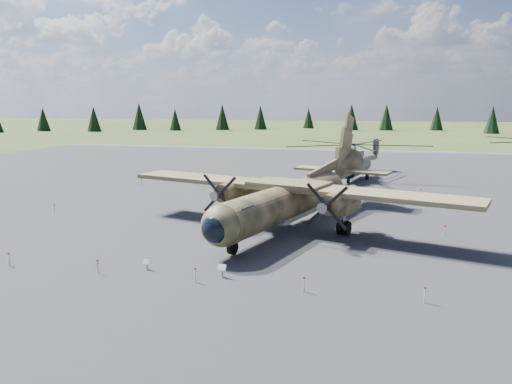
# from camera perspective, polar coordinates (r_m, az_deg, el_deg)

# --- Properties ---
(ground) EXTENTS (500.00, 500.00, 0.00)m
(ground) POSITION_cam_1_polar(r_m,az_deg,el_deg) (40.96, -2.87, -3.65)
(ground) COLOR #505726
(ground) RESTS_ON ground
(apron) EXTENTS (120.00, 120.00, 0.04)m
(apron) POSITION_cam_1_polar(r_m,az_deg,el_deg) (50.40, 0.39, -1.03)
(apron) COLOR #5D5E62
(apron) RESTS_ON ground
(transport_plane) EXTENTS (28.10, 25.08, 9.38)m
(transport_plane) POSITION_cam_1_polar(r_m,az_deg,el_deg) (39.72, 4.42, -0.13)
(transport_plane) COLOR #32371E
(transport_plane) RESTS_ON ground
(helicopter_near) EXTENTS (22.11, 23.41, 4.74)m
(helicopter_near) POSITION_cam_1_polar(r_m,az_deg,el_deg) (64.79, 11.31, 4.27)
(helicopter_near) COLOR slate
(helicopter_near) RESTS_ON ground
(info_placard_left) EXTENTS (0.45, 0.25, 0.66)m
(info_placard_left) POSITION_cam_1_polar(r_m,az_deg,el_deg) (30.50, -12.39, -7.88)
(info_placard_left) COLOR gray
(info_placard_left) RESTS_ON ground
(info_placard_right) EXTENTS (0.53, 0.31, 0.78)m
(info_placard_right) POSITION_cam_1_polar(r_m,az_deg,el_deg) (28.58, -3.90, -8.72)
(info_placard_right) COLOR gray
(info_placard_right) RESTS_ON ground
(barrier_fence) EXTENTS (33.12, 29.62, 0.85)m
(barrier_fence) POSITION_cam_1_polar(r_m,az_deg,el_deg) (40.90, -3.53, -2.95)
(barrier_fence) COLOR white
(barrier_fence) RESTS_ON ground
(treeline) EXTENTS (316.91, 318.79, 10.90)m
(treeline) POSITION_cam_1_polar(r_m,az_deg,el_deg) (34.81, -5.95, 1.80)
(treeline) COLOR black
(treeline) RESTS_ON ground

